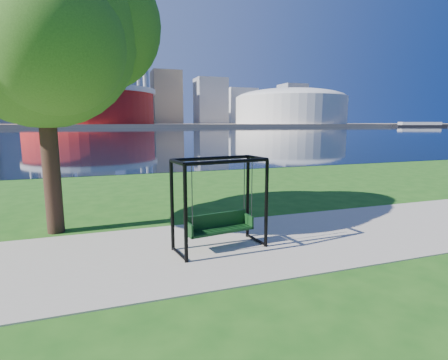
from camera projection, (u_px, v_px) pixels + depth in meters
name	position (u px, v px, depth m)	size (l,w,h in m)	color
ground	(235.00, 238.00, 8.68)	(900.00, 900.00, 0.00)	#1E5114
path	(243.00, 244.00, 8.22)	(120.00, 4.00, 0.03)	#9E937F
river	(113.00, 132.00, 103.83)	(900.00, 180.00, 0.02)	black
far_bank	(106.00, 125.00, 293.96)	(900.00, 228.00, 2.00)	#937F60
stadium	(90.00, 105.00, 222.37)	(83.00, 83.00, 32.00)	maroon
arena	(290.00, 106.00, 268.77)	(84.00, 84.00, 26.56)	beige
skyline	(98.00, 84.00, 299.42)	(392.00, 66.00, 96.50)	gray
swing	(219.00, 206.00, 7.79)	(2.14, 1.18, 2.08)	black
park_tree	(38.00, 25.00, 8.38)	(5.97, 5.40, 7.42)	black
barge	(419.00, 125.00, 241.75)	(34.35, 20.04, 3.34)	black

